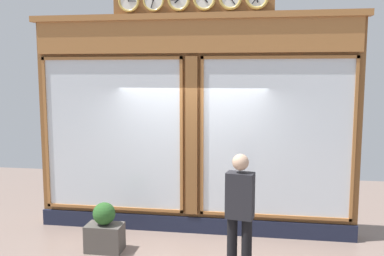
{
  "coord_description": "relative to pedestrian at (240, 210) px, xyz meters",
  "views": [
    {
      "loc": [
        -1.1,
        7.01,
        2.74
      ],
      "look_at": [
        0.0,
        0.0,
        1.83
      ],
      "focal_mm": 39.82,
      "sensor_mm": 36.0,
      "label": 1
    }
  ],
  "objects": [
    {
      "name": "planter_shrub",
      "position": [
        2.1,
        -0.52,
        -0.33
      ],
      "size": [
        0.35,
        0.35,
        0.35
      ],
      "primitive_type": "sphere",
      "color": "#285623",
      "rests_on": "planter_box"
    },
    {
      "name": "planter_box",
      "position": [
        2.1,
        -0.52,
        -0.72
      ],
      "size": [
        0.56,
        0.36,
        0.42
      ],
      "primitive_type": "cube",
      "color": "#4C4742",
      "rests_on": "ground_plane"
    },
    {
      "name": "pedestrian",
      "position": [
        0.0,
        0.0,
        0.0
      ],
      "size": [
        0.39,
        0.28,
        1.69
      ],
      "color": "black",
      "rests_on": "ground_plane"
    },
    {
      "name": "shop_facade",
      "position": [
        0.88,
        -1.62,
        0.96
      ],
      "size": [
        5.58,
        0.42,
        4.2
      ],
      "color": "brown",
      "rests_on": "ground_plane"
    }
  ]
}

